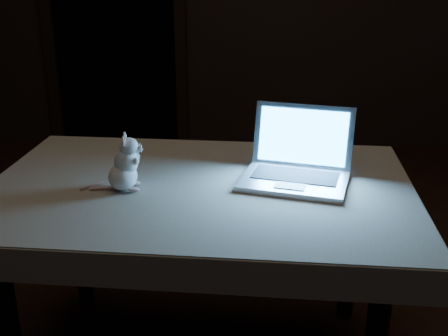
# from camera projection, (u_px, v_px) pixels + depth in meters

# --- Properties ---
(table) EXTENTS (1.28, 0.84, 0.67)m
(table) POSITION_uv_depth(u_px,v_px,m) (201.00, 278.00, 1.91)
(table) COLOR black
(table) RESTS_ON floor
(tablecloth) EXTENTS (1.55, 1.23, 0.10)m
(tablecloth) POSITION_uv_depth(u_px,v_px,m) (196.00, 197.00, 1.82)
(tablecloth) COLOR #BEB49E
(tablecloth) RESTS_ON table
(laptop) EXTENTS (0.39, 0.36, 0.23)m
(laptop) POSITION_uv_depth(u_px,v_px,m) (295.00, 150.00, 1.76)
(laptop) COLOR silver
(laptop) RESTS_ON tablecloth
(plush_mouse) EXTENTS (0.15, 0.15, 0.18)m
(plush_mouse) POSITION_uv_depth(u_px,v_px,m) (122.00, 163.00, 1.72)
(plush_mouse) COLOR white
(plush_mouse) RESTS_ON tablecloth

